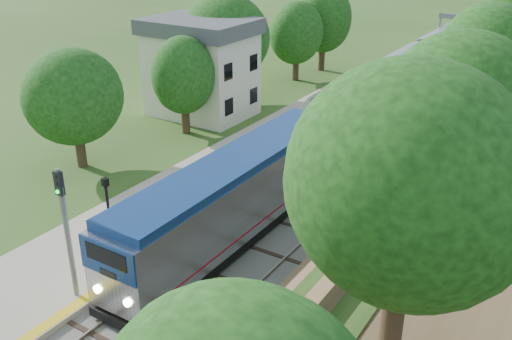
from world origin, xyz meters
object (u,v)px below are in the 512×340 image
Objects in this scene: station_building at (201,67)px; lamppost_far at (110,222)px; train at (471,39)px; signal_gantry at (479,30)px; signal_platform at (65,220)px; signal_farside at (389,157)px.

station_building is 2.06× the size of lamppost_far.
train is at bearing 86.04° from lamppost_far.
station_building reaches higher than signal_gantry.
lamppost_far is 0.69× the size of signal_platform.
lamppost_far is (-3.77, -54.47, 0.02)m from train.
station_building is 1.02× the size of signal_gantry.
signal_gantry is 46.11m from lamppost_far.
station_building is at bearing -123.38° from signal_gantry.
signal_platform reaches higher than lamppost_far.
signal_farside reaches higher than signal_gantry.
signal_platform reaches higher than signal_gantry.
signal_gantry reaches higher than train.
signal_farside is at bearing -28.10° from station_building.
signal_gantry is at bearing 56.62° from station_building.
station_building reaches higher than lamppost_far.
lamppost_far is at bearing -135.37° from signal_farside.
station_building reaches higher than train.
signal_gantry is at bearing 83.71° from signal_platform.
signal_platform is at bearing -96.29° from signal_gantry.
station_building is 29.94m from signal_gantry.
signal_platform is at bearing -64.96° from station_building.
station_building is 36.67m from train.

